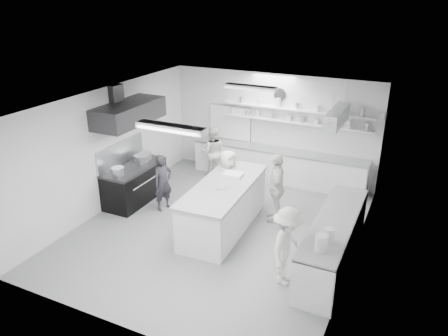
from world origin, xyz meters
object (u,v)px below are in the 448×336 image
at_px(back_counter, 277,165).
at_px(cook_back, 213,152).
at_px(right_counter, 333,242).
at_px(prep_island, 224,207).
at_px(cook_stove, 163,183).
at_px(stove, 135,184).

xyz_separation_m(back_counter, cook_back, (-1.82, -0.47, 0.28)).
bearing_deg(right_counter, back_counter, 124.65).
relative_size(prep_island, cook_stove, 1.97).
height_order(stove, cook_stove, cook_stove).
relative_size(right_counter, cook_stove, 2.30).
height_order(prep_island, cook_back, cook_back).
relative_size(stove, cook_stove, 1.25).
xyz_separation_m(stove, right_counter, (5.25, -0.60, 0.02)).
bearing_deg(stove, prep_island, -5.89).
distance_m(right_counter, cook_stove, 4.35).
distance_m(right_counter, cook_back, 5.11).
bearing_deg(prep_island, cook_stove, 171.30).
distance_m(back_counter, cook_stove, 3.50).
distance_m(back_counter, prep_island, 3.08).
bearing_deg(back_counter, stove, -136.01).
height_order(back_counter, cook_back, cook_back).
relative_size(cook_stove, cook_back, 0.97).
xyz_separation_m(back_counter, cook_stove, (-1.96, -2.89, 0.26)).
bearing_deg(cook_stove, prep_island, -75.46).
distance_m(prep_island, cook_stove, 1.76).
xyz_separation_m(right_counter, cook_stove, (-4.31, 0.51, 0.25)).
bearing_deg(cook_back, back_counter, 171.57).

